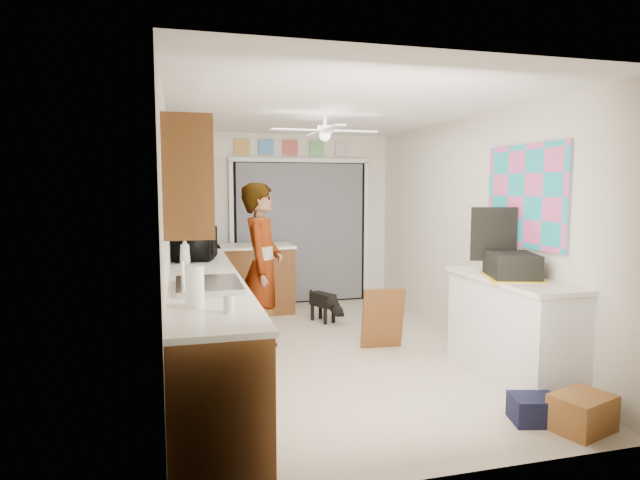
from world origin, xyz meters
TOP-DOWN VIEW (x-y plane):
  - floor at (0.00, 0.00)m, footprint 5.00×5.00m
  - ceiling at (0.00, 0.00)m, footprint 5.00×5.00m
  - wall_back at (0.00, 2.50)m, footprint 3.20×0.00m
  - wall_front at (0.00, -2.50)m, footprint 3.20×0.00m
  - wall_left at (-1.60, 0.00)m, footprint 0.00×5.00m
  - wall_right at (1.60, 0.00)m, footprint 0.00×5.00m
  - left_base_cabinets at (-1.30, 0.00)m, footprint 0.60×4.80m
  - left_countertop at (-1.29, 0.00)m, footprint 0.62×4.80m
  - upper_cabinets at (-1.44, 0.20)m, footprint 0.32×4.00m
  - sink_basin at (-1.29, -1.00)m, footprint 0.50×0.76m
  - faucet at (-1.48, -1.00)m, footprint 0.03×0.03m
  - peninsula_base at (-0.50, 2.00)m, footprint 1.00×0.60m
  - peninsula_top at (-0.50, 2.00)m, footprint 1.04×0.64m
  - back_opening_recess at (0.25, 2.47)m, footprint 2.00×0.06m
  - curtain_panel at (0.25, 2.43)m, footprint 1.90×0.03m
  - door_trim_left at (-0.77, 2.44)m, footprint 0.06×0.04m
  - door_trim_right at (1.27, 2.44)m, footprint 0.06×0.04m
  - door_trim_head at (0.25, 2.44)m, footprint 2.10×0.04m
  - header_frame_0 at (-0.60, 2.47)m, footprint 0.22×0.02m
  - header_frame_1 at (-0.25, 2.47)m, footprint 0.22×0.02m
  - header_frame_2 at (0.10, 2.47)m, footprint 0.22×0.02m
  - header_frame_3 at (0.50, 2.47)m, footprint 0.22×0.02m
  - header_frame_4 at (0.90, 2.47)m, footprint 0.22×0.02m
  - route66_sign at (-0.95, 2.47)m, footprint 0.22×0.02m
  - right_counter_base at (1.35, -1.20)m, footprint 0.50×1.40m
  - right_counter_top at (1.34, -1.20)m, footprint 0.54×1.44m
  - abstract_painting at (1.58, -1.00)m, footprint 0.03×1.15m
  - ceiling_fan at (0.00, 0.20)m, footprint 1.14×1.14m
  - microwave at (-1.33, 0.75)m, footprint 0.52×0.68m
  - soap_bottle at (-1.45, 0.38)m, footprint 0.13×0.13m
  - jar_b at (-1.21, -1.87)m, footprint 0.09×0.09m
  - paper_towel_roll at (-1.42, -1.68)m, footprint 0.13×0.13m
  - suitcase at (1.32, -1.20)m, footprint 0.52×0.60m
  - suitcase_rim at (1.32, -1.20)m, footprint 0.60×0.69m
  - suitcase_lid at (1.32, -0.91)m, footprint 0.41×0.16m
  - cardboard_box at (1.25, -2.20)m, footprint 0.49×0.42m
  - navy_crate at (1.00, -2.00)m, footprint 0.38×0.34m
  - cabinet_door_panel at (0.58, -0.04)m, footprint 0.46×0.21m
  - man at (-0.67, 0.25)m, footprint 0.62×0.75m
  - dog at (0.27, 1.26)m, footprint 0.42×0.58m

SIDE VIEW (x-z plane):
  - floor at x=0.00m, z-range 0.00..0.00m
  - navy_crate at x=1.00m, z-range 0.00..0.20m
  - cardboard_box at x=1.25m, z-range 0.00..0.26m
  - dog at x=0.27m, z-range 0.00..0.42m
  - cabinet_door_panel at x=0.58m, z-range 0.00..0.67m
  - left_base_cabinets at x=-1.30m, z-range 0.00..0.90m
  - peninsula_base at x=-0.50m, z-range 0.00..0.90m
  - right_counter_base at x=1.35m, z-range 0.00..0.90m
  - man at x=-0.67m, z-range 0.00..1.78m
  - left_countertop at x=-1.29m, z-range 0.90..0.94m
  - peninsula_top at x=-0.50m, z-range 0.90..0.94m
  - right_counter_top at x=1.34m, z-range 0.90..0.94m
  - suitcase_rim at x=1.32m, z-range 0.93..0.95m
  - sink_basin at x=-1.29m, z-range 0.92..0.98m
  - jar_b at x=-1.21m, z-range 0.94..1.05m
  - suitcase at x=1.32m, z-range 0.94..1.16m
  - faucet at x=-1.48m, z-range 0.94..1.16m
  - back_opening_recess at x=0.25m, z-range 0.00..2.10m
  - door_trim_left at x=-0.77m, z-range 0.00..2.10m
  - door_trim_right at x=1.27m, z-range 0.00..2.10m
  - curtain_panel at x=0.25m, z-range 0.03..2.08m
  - paper_towel_roll at x=-1.42m, z-range 0.94..1.22m
  - soap_bottle at x=-1.45m, z-range 0.94..1.22m
  - microwave at x=-1.33m, z-range 0.94..1.28m
  - wall_back at x=0.00m, z-range -0.35..2.85m
  - wall_front at x=0.00m, z-range -0.35..2.85m
  - wall_left at x=-1.60m, z-range -1.25..3.75m
  - wall_right at x=1.60m, z-range -1.25..3.75m
  - suitcase_lid at x=1.32m, z-range 1.05..1.55m
  - abstract_painting at x=1.58m, z-range 1.17..2.12m
  - upper_cabinets at x=-1.44m, z-range 1.40..2.20m
  - door_trim_head at x=0.25m, z-range 2.09..2.15m
  - header_frame_0 at x=-0.60m, z-range 2.19..2.41m
  - header_frame_1 at x=-0.25m, z-range 2.19..2.41m
  - header_frame_2 at x=0.10m, z-range 2.19..2.41m
  - header_frame_3 at x=0.50m, z-range 2.19..2.41m
  - header_frame_4 at x=0.90m, z-range 2.19..2.41m
  - route66_sign at x=-0.95m, z-range 2.17..2.43m
  - ceiling_fan at x=0.00m, z-range 2.20..2.44m
  - ceiling at x=0.00m, z-range 2.50..2.50m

